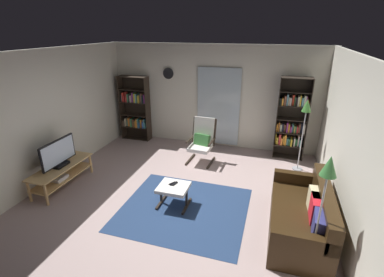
{
  "coord_description": "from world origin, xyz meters",
  "views": [
    {
      "loc": [
        1.59,
        -4.01,
        2.95
      ],
      "look_at": [
        0.15,
        0.66,
        1.01
      ],
      "focal_mm": 26.1,
      "sensor_mm": 36.0,
      "label": 1
    }
  ],
  "objects": [
    {
      "name": "ground_plane",
      "position": [
        0.0,
        0.0,
        0.0
      ],
      "size": [
        7.02,
        7.02,
        0.0
      ],
      "primitive_type": "plane",
      "color": "#AF9794"
    },
    {
      "name": "wall_back",
      "position": [
        0.0,
        2.9,
        1.3
      ],
      "size": [
        5.6,
        0.06,
        2.6
      ],
      "primitive_type": "cube",
      "color": "silver",
      "rests_on": "ground"
    },
    {
      "name": "wall_left",
      "position": [
        -2.7,
        0.0,
        1.3
      ],
      "size": [
        0.06,
        6.0,
        2.6
      ],
      "primitive_type": "cube",
      "color": "silver",
      "rests_on": "ground"
    },
    {
      "name": "wall_right",
      "position": [
        2.7,
        0.0,
        1.3
      ],
      "size": [
        0.06,
        6.0,
        2.6
      ],
      "primitive_type": "cube",
      "color": "silver",
      "rests_on": "ground"
    },
    {
      "name": "glass_door_panel",
      "position": [
        0.18,
        2.83,
        1.05
      ],
      "size": [
        1.1,
        0.01,
        2.0
      ],
      "primitive_type": "cube",
      "color": "silver"
    },
    {
      "name": "area_rug",
      "position": [
        0.25,
        -0.15,
        0.0
      ],
      "size": [
        2.15,
        1.93,
        0.01
      ],
      "primitive_type": "cube",
      "color": "navy",
      "rests_on": "ground"
    },
    {
      "name": "tv_stand",
      "position": [
        -2.3,
        -0.14,
        0.3
      ],
      "size": [
        0.48,
        1.37,
        0.44
      ],
      "color": "tan",
      "rests_on": "ground"
    },
    {
      "name": "television",
      "position": [
        -2.3,
        -0.12,
        0.69
      ],
      "size": [
        0.2,
        0.86,
        0.54
      ],
      "color": "black",
      "rests_on": "tv_stand"
    },
    {
      "name": "bookshelf_near_tv",
      "position": [
        -2.11,
        2.66,
        0.86
      ],
      "size": [
        0.81,
        0.3,
        1.76
      ],
      "color": "black",
      "rests_on": "ground"
    },
    {
      "name": "bookshelf_near_sofa",
      "position": [
        1.98,
        2.62,
        0.94
      ],
      "size": [
        0.69,
        0.3,
        1.94
      ],
      "color": "black",
      "rests_on": "ground"
    },
    {
      "name": "leather_sofa",
      "position": [
        2.17,
        -0.2,
        0.31
      ],
      "size": [
        0.81,
        1.78,
        0.8
      ],
      "color": "#31210F",
      "rests_on": "ground"
    },
    {
      "name": "lounge_armchair",
      "position": [
        0.04,
        1.82,
        0.53
      ],
      "size": [
        0.59,
        0.68,
        1.02
      ],
      "color": "black",
      "rests_on": "ground"
    },
    {
      "name": "ottoman",
      "position": [
        0.04,
        -0.09,
        0.32
      ],
      "size": [
        0.52,
        0.48,
        0.39
      ],
      "color": "white",
      "rests_on": "ground"
    },
    {
      "name": "tv_remote",
      "position": [
        0.04,
        -0.03,
        0.4
      ],
      "size": [
        0.08,
        0.15,
        0.02
      ],
      "primitive_type": "cube",
      "rotation": [
        0.0,
        0.0,
        -0.29
      ],
      "color": "black",
      "rests_on": "ottoman"
    },
    {
      "name": "cell_phone",
      "position": [
        0.01,
        -0.03,
        0.4
      ],
      "size": [
        0.13,
        0.16,
        0.01
      ],
      "primitive_type": "cube",
      "rotation": [
        0.0,
        0.0,
        -0.54
      ],
      "color": "black",
      "rests_on": "ottoman"
    },
    {
      "name": "floor_lamp_by_sofa",
      "position": [
        2.23,
        -0.93,
        1.32
      ],
      "size": [
        0.22,
        0.22,
        1.65
      ],
      "color": "#A5A5AD",
      "rests_on": "ground"
    },
    {
      "name": "floor_lamp_by_shelf",
      "position": [
        2.21,
        2.0,
        1.3
      ],
      "size": [
        0.22,
        0.22,
        1.61
      ],
      "color": "#A5A5AD",
      "rests_on": "ground"
    },
    {
      "name": "wall_clock",
      "position": [
        -1.16,
        2.82,
        1.85
      ],
      "size": [
        0.29,
        0.03,
        0.29
      ],
      "color": "silver"
    }
  ]
}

